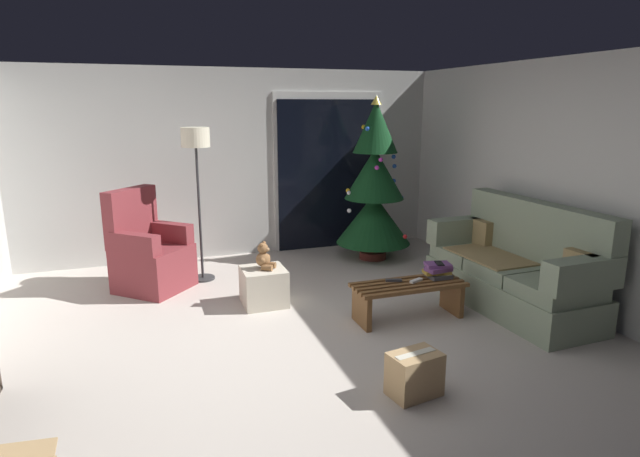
% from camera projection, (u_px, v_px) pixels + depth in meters
% --- Properties ---
extents(ground_plane, '(7.00, 7.00, 0.00)m').
position_uv_depth(ground_plane, '(303.00, 345.00, 4.55)').
color(ground_plane, '#BCB2A8').
extents(wall_back, '(5.72, 0.12, 2.50)m').
position_uv_depth(wall_back, '(235.00, 164.00, 7.07)').
color(wall_back, beige).
rests_on(wall_back, ground).
extents(wall_right, '(0.12, 6.00, 2.50)m').
position_uv_depth(wall_right, '(579.00, 186.00, 5.17)').
color(wall_right, beige).
rests_on(wall_right, ground).
extents(patio_door_frame, '(1.60, 0.02, 2.20)m').
position_uv_depth(patio_door_frame, '(329.00, 171.00, 7.46)').
color(patio_door_frame, silver).
rests_on(patio_door_frame, ground).
extents(patio_door_glass, '(1.50, 0.02, 2.10)m').
position_uv_depth(patio_door_glass, '(329.00, 175.00, 7.46)').
color(patio_door_glass, black).
rests_on(patio_door_glass, ground).
extents(couch, '(0.85, 1.97, 1.08)m').
position_uv_depth(couch, '(516.00, 269.00, 5.33)').
color(couch, gray).
rests_on(couch, ground).
extents(coffee_table, '(1.10, 0.40, 0.36)m').
position_uv_depth(coffee_table, '(408.00, 295.00, 5.06)').
color(coffee_table, brown).
rests_on(coffee_table, ground).
extents(remote_graphite, '(0.16, 0.09, 0.02)m').
position_uv_depth(remote_graphite, '(394.00, 280.00, 5.07)').
color(remote_graphite, '#333338').
rests_on(remote_graphite, coffee_table).
extents(remote_white, '(0.16, 0.10, 0.02)m').
position_uv_depth(remote_white, '(416.00, 281.00, 5.06)').
color(remote_white, silver).
rests_on(remote_white, coffee_table).
extents(book_stack, '(0.29, 0.22, 0.14)m').
position_uv_depth(book_stack, '(438.00, 270.00, 5.17)').
color(book_stack, '#4C4C51').
rests_on(book_stack, coffee_table).
extents(cell_phone, '(0.11, 0.16, 0.01)m').
position_uv_depth(cell_phone, '(439.00, 263.00, 5.15)').
color(cell_phone, black).
rests_on(cell_phone, book_stack).
extents(christmas_tree, '(0.99, 0.99, 2.15)m').
position_uv_depth(christmas_tree, '(374.00, 189.00, 6.89)').
color(christmas_tree, '#4C1E19').
rests_on(christmas_tree, ground).
extents(armchair, '(0.97, 0.97, 1.13)m').
position_uv_depth(armchair, '(149.00, 254.00, 5.85)').
color(armchair, maroon).
rests_on(armchair, ground).
extents(floor_lamp, '(0.32, 0.32, 1.78)m').
position_uv_depth(floor_lamp, '(196.00, 152.00, 5.91)').
color(floor_lamp, '#2D2D30').
rests_on(floor_lamp, ground).
extents(ottoman, '(0.44, 0.44, 0.39)m').
position_uv_depth(ottoman, '(264.00, 286.00, 5.43)').
color(ottoman, beige).
rests_on(ottoman, ground).
extents(teddy_bear_chestnut, '(0.22, 0.21, 0.29)m').
position_uv_depth(teddy_bear_chestnut, '(264.00, 258.00, 5.36)').
color(teddy_bear_chestnut, brown).
rests_on(teddy_bear_chestnut, ottoman).
extents(cardboard_box_taped_mid_floor, '(0.40, 0.30, 0.32)m').
position_uv_depth(cardboard_box_taped_mid_floor, '(415.00, 374.00, 3.74)').
color(cardboard_box_taped_mid_floor, tan).
rests_on(cardboard_box_taped_mid_floor, ground).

